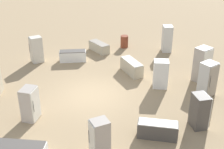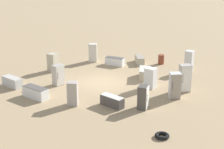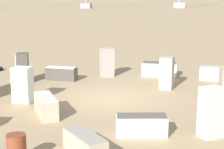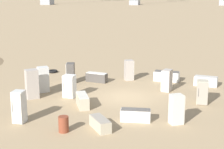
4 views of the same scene
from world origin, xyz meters
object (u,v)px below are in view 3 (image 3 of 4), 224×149
Objects in this scene: discarded_fridge_7 at (85,144)px; rusty_barrel at (17,149)px; discarded_fridge_0 at (22,85)px; discarded_fridge_4 at (159,69)px; discarded_fridge_10 at (216,73)px; discarded_fridge_13 at (141,125)px; discarded_fridge_2 at (61,74)px; discarded_fridge_6 at (107,62)px; discarded_fridge_3 at (46,106)px; discarded_fridge_14 at (22,68)px; discarded_fridge_8 at (167,73)px; discarded_fridge_12 at (212,112)px.

discarded_fridge_7 is 1.89m from rusty_barrel.
discarded_fridge_0 is 0.79× the size of discarded_fridge_4.
discarded_fridge_10 reaches higher than discarded_fridge_13.
discarded_fridge_2 is 1.03× the size of discarded_fridge_7.
discarded_fridge_4 is 1.21× the size of discarded_fridge_6.
discarded_fridge_3 is (1.54, -1.53, -0.37)m from discarded_fridge_0.
discarded_fridge_2 is at bearing -94.55° from discarded_fridge_0.
discarded_fridge_10 is 1.01× the size of discarded_fridge_13.
discarded_fridge_0 is at bearing -174.57° from discarded_fridge_14.
discarded_fridge_6 is 1.03× the size of discarded_fridge_8.
discarded_fridge_13 is at bearing -12.97° from discarded_fridge_6.
discarded_fridge_6 is at bearing -85.10° from discarded_fridge_10.
rusty_barrel is at bearing 166.66° from discarded_fridge_7.
rusty_barrel reaches higher than discarded_fridge_3.
discarded_fridge_7 is at bearing -95.44° from discarded_fridge_12.
discarded_fridge_10 is at bearing 24.23° from discarded_fridge_7.
discarded_fridge_6 is (2.23, 1.30, 0.44)m from discarded_fridge_2.
discarded_fridge_8 is 6.44m from discarded_fridge_13.
discarded_fridge_13 is 4.07m from rusty_barrel.
discarded_fridge_10 is 9.22m from discarded_fridge_13.
rusty_barrel reaches higher than discarded_fridge_4.
discarded_fridge_7 is (3.40, -9.02, -0.05)m from discarded_fridge_2.
discarded_fridge_14 reaches higher than rusty_barrel.
rusty_barrel is (-6.36, -11.23, 0.06)m from discarded_fridge_10.
discarded_fridge_6 reaches higher than discarded_fridge_7.
discarded_fridge_0 reaches higher than discarded_fridge_3.
discarded_fridge_14 is at bearing -91.49° from discarded_fridge_6.
discarded_fridge_8 is at bearing -43.98° from discarded_fridge_10.
discarded_fridge_4 is (5.47, 6.19, -0.37)m from discarded_fridge_0.
rusty_barrel is at bearing -24.90° from discarded_fridge_10.
discarded_fridge_3 is at bearing -38.49° from discarded_fridge_6.
discarded_fridge_8 is at bearing 33.77° from discarded_fridge_7.
discarded_fridge_4 is at bearing 158.58° from discarded_fridge_12.
discarded_fridge_0 reaches higher than discarded_fridge_4.
discarded_fridge_6 is at bearing 176.24° from discarded_fridge_12.
discarded_fridge_4 is 1.25× the size of discarded_fridge_8.
discarded_fridge_8 is at bearing -168.95° from discarded_fridge_4.
discarded_fridge_6 is 9.01m from discarded_fridge_13.
discarded_fridge_12 is (1.51, -6.11, 0.05)m from discarded_fridge_8.
discarded_fridge_6 is 4.00m from discarded_fridge_8.
discarded_fridge_3 reaches higher than discarded_fridge_7.
discarded_fridge_8 is at bearing 18.33° from discarded_fridge_3.
discarded_fridge_7 is (-1.70, -10.87, -0.08)m from discarded_fridge_4.
discarded_fridge_14 is at bearing 111.36° from rusty_barrel.
discarded_fridge_3 is 1.17× the size of discarded_fridge_14.
discarded_fridge_8 reaches higher than discarded_fridge_13.
discarded_fridge_6 is at bearing 87.48° from rusty_barrel.
discarded_fridge_12 is (1.97, -8.88, 0.43)m from discarded_fridge_4.
discarded_fridge_13 is 9.26m from discarded_fridge_14.
discarded_fridge_14 is 9.69m from rusty_barrel.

